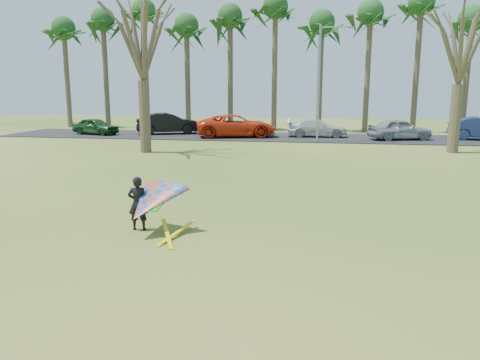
% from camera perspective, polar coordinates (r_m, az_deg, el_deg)
% --- Properties ---
extents(ground, '(100.00, 100.00, 0.00)m').
position_cam_1_polar(ground, '(12.19, -1.64, -6.88)').
color(ground, '#215312').
rests_on(ground, ground).
extents(parking_strip, '(46.00, 7.00, 0.06)m').
position_cam_1_polar(parking_strip, '(36.62, 6.29, 5.22)').
color(parking_strip, black).
rests_on(parking_strip, ground).
extents(palm_0, '(4.84, 4.84, 10.84)m').
position_cam_1_polar(palm_0, '(49.15, -20.70, 16.76)').
color(palm_0, brown).
rests_on(palm_0, ground).
extents(palm_1, '(4.84, 4.84, 11.54)m').
position_cam_1_polar(palm_1, '(47.38, -16.37, 18.08)').
color(palm_1, '#493A2B').
rests_on(palm_1, ground).
extents(palm_2, '(4.84, 4.84, 12.24)m').
position_cam_1_polar(palm_2, '(45.90, -11.66, 19.39)').
color(palm_2, brown).
rests_on(palm_2, ground).
extents(palm_3, '(4.84, 4.84, 10.84)m').
position_cam_1_polar(palm_3, '(44.44, -6.54, 18.05)').
color(palm_3, '#4E3E2E').
rests_on(palm_3, ground).
extents(palm_4, '(4.84, 4.84, 11.54)m').
position_cam_1_polar(palm_4, '(43.59, -1.22, 19.16)').
color(palm_4, '#46392A').
rests_on(palm_4, ground).
extents(palm_5, '(4.84, 4.84, 12.24)m').
position_cam_1_polar(palm_5, '(43.10, 4.34, 20.13)').
color(palm_5, brown).
rests_on(palm_5, ground).
extents(palm_6, '(4.84, 4.84, 10.84)m').
position_cam_1_polar(palm_6, '(42.69, 9.95, 18.25)').
color(palm_6, '#4D3E2E').
rests_on(palm_6, ground).
extents(palm_7, '(4.84, 4.84, 11.54)m').
position_cam_1_polar(palm_7, '(42.94, 15.63, 18.89)').
color(palm_7, '#4D3D2E').
rests_on(palm_7, ground).
extents(palm_8, '(4.84, 4.84, 12.24)m').
position_cam_1_polar(palm_8, '(43.56, 21.23, 19.35)').
color(palm_8, '#4C3B2D').
rests_on(palm_8, ground).
extents(palm_9, '(4.84, 4.84, 10.84)m').
position_cam_1_polar(palm_9, '(44.25, 26.41, 17.04)').
color(palm_9, '#4A3D2C').
rests_on(palm_9, ground).
extents(bare_tree_left, '(6.60, 6.60, 9.70)m').
position_cam_1_polar(bare_tree_left, '(28.48, -11.93, 17.26)').
color(bare_tree_left, '#453629').
rests_on(bare_tree_left, ground).
extents(bare_tree_right, '(6.27, 6.27, 9.21)m').
position_cam_1_polar(bare_tree_right, '(30.46, 25.46, 15.37)').
color(bare_tree_right, '#4C3E2D').
rests_on(bare_tree_right, ground).
extents(streetlight, '(2.28, 0.18, 8.00)m').
position_cam_1_polar(streetlight, '(33.36, 9.89, 12.18)').
color(streetlight, gray).
rests_on(streetlight, ground).
extents(car_0, '(4.17, 2.49, 1.33)m').
position_cam_1_polar(car_0, '(39.94, -17.19, 6.28)').
color(car_0, '#1B441D').
rests_on(car_0, parking_strip).
extents(car_1, '(5.49, 3.70, 1.71)m').
position_cam_1_polar(car_1, '(39.13, -8.73, 6.84)').
color(car_1, black).
rests_on(car_1, parking_strip).
extents(car_2, '(6.65, 4.26, 1.71)m').
position_cam_1_polar(car_2, '(36.25, -0.43, 6.63)').
color(car_2, red).
rests_on(car_2, parking_strip).
extents(car_3, '(4.71, 2.14, 1.34)m').
position_cam_1_polar(car_3, '(36.83, 9.35, 6.26)').
color(car_3, silver).
rests_on(car_3, parking_strip).
extents(car_4, '(4.84, 3.08, 1.54)m').
position_cam_1_polar(car_4, '(36.18, 18.89, 5.89)').
color(car_4, '#93979F').
rests_on(car_4, parking_strip).
extents(kite_flyer, '(2.13, 2.39, 2.02)m').
position_cam_1_polar(kite_flyer, '(12.45, -10.97, -2.68)').
color(kite_flyer, black).
rests_on(kite_flyer, ground).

